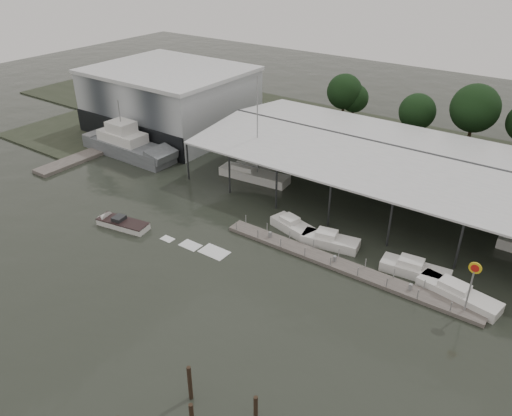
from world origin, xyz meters
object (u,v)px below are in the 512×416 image
Objects in this scene: grey_trawler at (128,146)px; speedboat_underway at (119,223)px; shell_fuel_sign at (473,278)px; white_sailboat at (253,175)px.

speedboat_underway is (15.06, -15.08, -1.19)m from grey_trawler.
shell_fuel_sign is 0.38× the size of white_sailboat.
shell_fuel_sign is 0.31× the size of speedboat_underway.
white_sailboat is at bearing 159.79° from shell_fuel_sign.
white_sailboat is (20.35, 4.25, -0.92)m from grey_trawler.
speedboat_underway is (-37.04, -7.63, -3.53)m from shell_fuel_sign.
grey_trawler is (-52.10, 7.44, -2.35)m from shell_fuel_sign.
grey_trawler is at bearing -55.04° from speedboat_underway.
speedboat_underway is at bearing -44.64° from grey_trawler.
speedboat_underway is at bearing -111.15° from white_sailboat.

